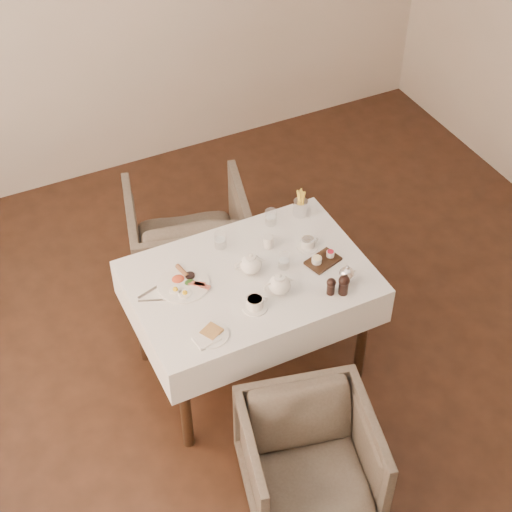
{
  "coord_description": "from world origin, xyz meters",
  "views": [
    {
      "loc": [
        -1.63,
        -2.49,
        3.69
      ],
      "look_at": [
        -0.27,
        0.28,
        0.82
      ],
      "focal_mm": 55.0,
      "sensor_mm": 36.0,
      "label": 1
    }
  ],
  "objects": [
    {
      "name": "glass_left",
      "position": [
        -0.38,
        0.5,
        0.8
      ],
      "size": [
        0.07,
        0.07,
        0.1
      ],
      "primitive_type": "cylinder",
      "rotation": [
        0.0,
        0.0,
        0.04
      ],
      "color": "silver",
      "rests_on": "table"
    },
    {
      "name": "glass_mid",
      "position": [
        -0.14,
        0.2,
        0.8
      ],
      "size": [
        0.08,
        0.08,
        0.09
      ],
      "primitive_type": "cylinder",
      "rotation": [
        0.0,
        0.0,
        0.35
      ],
      "color": "silver",
      "rests_on": "table"
    },
    {
      "name": "teacup_near",
      "position": [
        -0.42,
        -0.0,
        0.79
      ],
      "size": [
        0.13,
        0.13,
        0.07
      ],
      "rotation": [
        0.0,
        0.0,
        -0.09
      ],
      "color": "white",
      "rests_on": "table"
    },
    {
      "name": "teapot_front",
      "position": [
        -0.25,
        0.04,
        0.82
      ],
      "size": [
        0.18,
        0.14,
        0.13
      ],
      "primitive_type": null,
      "rotation": [
        0.0,
        0.0,
        -0.1
      ],
      "color": "white",
      "rests_on": "table"
    },
    {
      "name": "teapot_centre",
      "position": [
        -0.32,
        0.25,
        0.82
      ],
      "size": [
        0.19,
        0.16,
        0.13
      ],
      "primitive_type": null,
      "rotation": [
        0.0,
        0.0,
        -0.22
      ],
      "color": "white",
      "rests_on": "table"
    },
    {
      "name": "teacup_far",
      "position": [
        0.05,
        0.29,
        0.78
      ],
      "size": [
        0.12,
        0.12,
        0.06
      ],
      "rotation": [
        0.0,
        0.0,
        -0.05
      ],
      "color": "white",
      "rests_on": "table"
    },
    {
      "name": "creamer",
      "position": [
        -0.14,
        0.39,
        0.79
      ],
      "size": [
        0.06,
        0.06,
        0.07
      ],
      "primitive_type": "cylinder",
      "rotation": [
        0.0,
        0.0,
        -0.01
      ],
      "color": "white",
      "rests_on": "table"
    },
    {
      "name": "cutlery_knife",
      "position": [
        -0.86,
        0.27,
        0.76
      ],
      "size": [
        0.16,
        0.08,
        0.0
      ],
      "primitive_type": "cube",
      "rotation": [
        0.0,
        0.0,
        1.18
      ],
      "color": "silver",
      "rests_on": "table"
    },
    {
      "name": "fries_cup",
      "position": [
        0.15,
        0.55,
        0.83
      ],
      "size": [
        0.08,
        0.08,
        0.18
      ],
      "rotation": [
        0.0,
        0.0,
        -0.43
      ],
      "color": "silver",
      "rests_on": "table"
    },
    {
      "name": "breakfast_plate",
      "position": [
        -0.68,
        0.31,
        0.76
      ],
      "size": [
        0.28,
        0.28,
        0.03
      ],
      "rotation": [
        0.0,
        0.0,
        -0.26
      ],
      "color": "white",
      "rests_on": "table"
    },
    {
      "name": "side_plate",
      "position": [
        -0.7,
        -0.08,
        0.76
      ],
      "size": [
        0.19,
        0.18,
        0.02
      ],
      "rotation": [
        0.0,
        0.0,
        0.27
      ],
      "color": "white",
      "rests_on": "table"
    },
    {
      "name": "glass_right",
      "position": [
        -0.04,
        0.56,
        0.8
      ],
      "size": [
        0.08,
        0.08,
        0.09
      ],
      "primitive_type": "cylinder",
      "rotation": [
        0.0,
        0.0,
        -0.21
      ],
      "color": "silver",
      "rests_on": "table"
    },
    {
      "name": "silver_pot",
      "position": [
        0.1,
        -0.04,
        0.81
      ],
      "size": [
        0.12,
        0.11,
        0.11
      ],
      "primitive_type": null,
      "rotation": [
        0.0,
        0.0,
        -0.21
      ],
      "color": "white",
      "rests_on": "table"
    },
    {
      "name": "armchair_far",
      "position": [
        -0.37,
        1.07,
        0.35
      ],
      "size": [
        0.91,
        0.93,
        0.7
      ],
      "primitive_type": "imported",
      "rotation": [
        0.0,
        0.0,
        2.89
      ],
      "color": "#483E35",
      "rests_on": "ground"
    },
    {
      "name": "armchair_near",
      "position": [
        -0.44,
        -0.67,
        0.3
      ],
      "size": [
        0.78,
        0.79,
        0.6
      ],
      "primitive_type": "imported",
      "rotation": [
        0.0,
        0.0,
        -0.24
      ],
      "color": "#483E35",
      "rests_on": "ground"
    },
    {
      "name": "pepper_mill_left",
      "position": [
        -0.01,
        -0.08,
        0.81
      ],
      "size": [
        0.06,
        0.06,
        0.1
      ],
      "primitive_type": null,
      "rotation": [
        0.0,
        0.0,
        0.15
      ],
      "color": "black",
      "rests_on": "table"
    },
    {
      "name": "pepper_mill_right",
      "position": [
        0.04,
        -0.11,
        0.82
      ],
      "size": [
        0.07,
        0.07,
        0.12
      ],
      "primitive_type": null,
      "rotation": [
        0.0,
        0.0,
        -0.23
      ],
      "color": "black",
      "rests_on": "table"
    },
    {
      "name": "table",
      "position": [
        -0.34,
        0.22,
        0.64
      ],
      "size": [
        1.28,
        0.88,
        0.75
      ],
      "color": "black",
      "rests_on": "ground"
    },
    {
      "name": "condiment_board",
      "position": [
        0.07,
        0.14,
        0.77
      ],
      "size": [
        0.21,
        0.17,
        0.05
      ],
      "rotation": [
        0.0,
        0.0,
        0.28
      ],
      "color": "black",
      "rests_on": "table"
    },
    {
      "name": "cutlery_fork",
      "position": [
        -0.84,
        0.35,
        0.76
      ],
      "size": [
        0.2,
        0.08,
        0.0
      ],
      "primitive_type": "cube",
      "rotation": [
        0.0,
        0.0,
        1.87
      ],
      "color": "silver",
      "rests_on": "table"
    }
  ]
}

